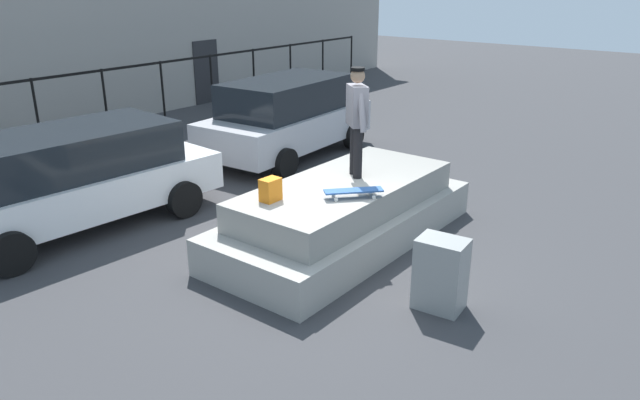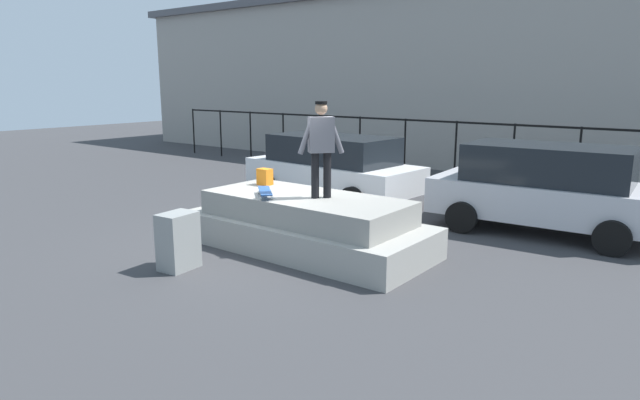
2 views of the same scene
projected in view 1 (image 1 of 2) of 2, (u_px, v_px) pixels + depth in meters
The scene contains 9 objects.
ground_plane at pixel (321, 256), 9.07m from camera, with size 60.00×60.00×0.00m, color #38383A.
concrete_ledge at pixel (345, 214), 9.44m from camera, with size 4.64×2.02×0.99m.
skateboarder at pixel (357, 115), 9.17m from camera, with size 0.60×0.69×1.69m.
skateboard at pixel (353, 191), 8.53m from camera, with size 0.76×0.71×0.12m.
backpack at pixel (270, 190), 8.40m from camera, with size 0.28×0.20×0.33m, color orange.
car_white_hatchback_near at pixel (72, 176), 9.83m from camera, with size 4.84×2.40×1.65m.
car_silver_hatchback_mid at pixel (287, 116), 13.76m from camera, with size 4.51×2.37×1.78m.
utility_box at pixel (441, 274), 7.51m from camera, with size 0.44×0.60×0.94m, color gray.
fence_row at pixel (36, 106), 13.17m from camera, with size 24.06×0.06×1.88m.
Camera 1 is at (-6.47, -5.03, 3.97)m, focal length 33.85 mm.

